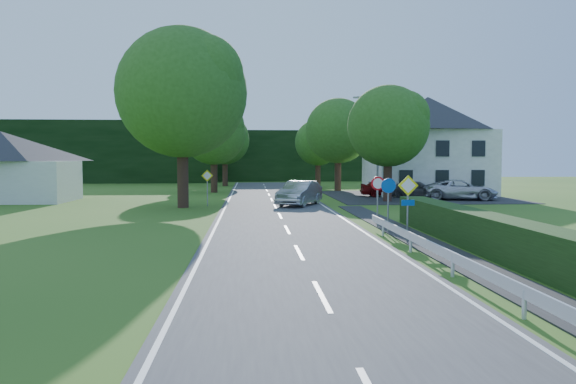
{
  "coord_description": "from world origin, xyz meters",
  "views": [
    {
      "loc": [
        -1.65,
        -12.76,
        3.24
      ],
      "look_at": [
        0.36,
        16.85,
        1.43
      ],
      "focal_mm": 35.0,
      "sensor_mm": 36.0,
      "label": 1
    }
  ],
  "objects": [
    {
      "name": "parking_pad",
      "position": [
        12.0,
        33.0,
        0.02
      ],
      "size": [
        14.0,
        16.0,
        0.04
      ],
      "primitive_type": "cube",
      "color": "black",
      "rests_on": "ground"
    },
    {
      "name": "parked_car_red",
      "position": [
        9.71,
        32.8,
        0.81
      ],
      "size": [
        4.59,
        2.07,
        1.53
      ],
      "primitive_type": "imported",
      "rotation": [
        0.0,
        0.0,
        1.51
      ],
      "color": "maroon",
      "rests_on": "parking_pad"
    },
    {
      "name": "line_edge_left",
      "position": [
        -3.25,
        20.0,
        0.04
      ],
      "size": [
        0.12,
        80.0,
        0.01
      ],
      "primitive_type": "cube",
      "color": "white",
      "rests_on": "road"
    },
    {
      "name": "streetlight",
      "position": [
        8.06,
        30.0,
        4.46
      ],
      "size": [
        2.03,
        0.18,
        8.0
      ],
      "color": "gray",
      "rests_on": "ground"
    },
    {
      "name": "sign_speed_limit",
      "position": [
        4.3,
        12.97,
        1.77
      ],
      "size": [
        0.64,
        0.11,
        2.37
      ],
      "color": "gray",
      "rests_on": "ground"
    },
    {
      "name": "tree_main",
      "position": [
        -6.0,
        24.0,
        5.82
      ],
      "size": [
        9.4,
        9.4,
        11.64
      ],
      "primitive_type": null,
      "color": "#2B5519",
      "rests_on": "ground"
    },
    {
      "name": "bungalow_left",
      "position": [
        -20.0,
        30.0,
        2.71
      ],
      "size": [
        11.0,
        6.5,
        5.2
      ],
      "color": "silver",
      "rests_on": "ground"
    },
    {
      "name": "parked_car_silver_b",
      "position": [
        14.38,
        28.93,
        0.8
      ],
      "size": [
        5.89,
        3.62,
        1.52
      ],
      "primitive_type": "imported",
      "rotation": [
        0.0,
        0.0,
        1.36
      ],
      "color": "silver",
      "rests_on": "parking_pad"
    },
    {
      "name": "parked_car_grey",
      "position": [
        11.73,
        31.38,
        0.69
      ],
      "size": [
        4.83,
        3.67,
        1.3
      ],
      "primitive_type": "imported",
      "rotation": [
        0.0,
        0.0,
        1.1
      ],
      "color": "#4B4B50",
      "rests_on": "parking_pad"
    },
    {
      "name": "treeline_left",
      "position": [
        -28.0,
        62.0,
        4.0
      ],
      "size": [
        44.0,
        6.0,
        8.0
      ],
      "primitive_type": "cube",
      "color": "black",
      "rests_on": "ground"
    },
    {
      "name": "moving_car",
      "position": [
        1.67,
        24.74,
        0.86
      ],
      "size": [
        3.62,
        5.27,
        1.64
      ],
      "primitive_type": "imported",
      "rotation": [
        0.0,
        0.0,
        -0.42
      ],
      "color": "#BCBBC0",
      "rests_on": "road"
    },
    {
      "name": "line_edge_right",
      "position": [
        3.25,
        20.0,
        0.04
      ],
      "size": [
        0.12,
        80.0,
        0.01
      ],
      "primitive_type": "cube",
      "color": "white",
      "rests_on": "road"
    },
    {
      "name": "tree_left_back",
      "position": [
        -4.5,
        52.0,
        4.04
      ],
      "size": [
        6.6,
        6.6,
        8.07
      ],
      "primitive_type": null,
      "color": "#2B5519",
      "rests_on": "ground"
    },
    {
      "name": "line_centre",
      "position": [
        0.0,
        20.0,
        0.04
      ],
      "size": [
        0.12,
        80.0,
        0.01
      ],
      "primitive_type": null,
      "color": "white",
      "rests_on": "road"
    },
    {
      "name": "footpath",
      "position": [
        4.95,
        2.0,
        0.02
      ],
      "size": [
        1.5,
        44.0,
        0.04
      ],
      "primitive_type": "cube",
      "color": "black",
      "rests_on": "ground"
    },
    {
      "name": "sign_priority_left",
      "position": [
        -4.5,
        24.98,
        1.72
      ],
      "size": [
        0.78,
        0.09,
        2.44
      ],
      "color": "gray",
      "rests_on": "ground"
    },
    {
      "name": "tree_right_mid",
      "position": [
        8.5,
        28.0,
        4.29
      ],
      "size": [
        7.0,
        7.0,
        8.58
      ],
      "primitive_type": null,
      "color": "#2B5519",
      "rests_on": "ground"
    },
    {
      "name": "tree_right_far",
      "position": [
        7.0,
        42.0,
        4.54
      ],
      "size": [
        7.4,
        7.4,
        9.09
      ],
      "primitive_type": null,
      "color": "#2B5519",
      "rests_on": "ground"
    },
    {
      "name": "tree_right_back",
      "position": [
        6.0,
        50.0,
        3.78
      ],
      "size": [
        6.2,
        6.2,
        7.56
      ],
      "primitive_type": null,
      "color": "#2B5519",
      "rests_on": "ground"
    },
    {
      "name": "tree_left_far",
      "position": [
        -5.0,
        40.0,
        4.29
      ],
      "size": [
        7.0,
        7.0,
        8.58
      ],
      "primitive_type": null,
      "color": "#2B5519",
      "rests_on": "ground"
    },
    {
      "name": "motorcycle",
      "position": [
        1.8,
        34.86,
        0.5
      ],
      "size": [
        0.87,
        1.82,
        0.92
      ],
      "primitive_type": "imported",
      "rotation": [
        0.0,
        0.0,
        0.16
      ],
      "color": "black",
      "rests_on": "road"
    },
    {
      "name": "sign_roundabout",
      "position": [
        4.3,
        10.98,
        1.67
      ],
      "size": [
        0.64,
        0.08,
        2.37
      ],
      "color": "gray",
      "rests_on": "ground"
    },
    {
      "name": "guardrail",
      "position": [
        3.85,
        -1.0,
        0.34
      ],
      "size": [
        0.12,
        26.0,
        0.69
      ],
      "primitive_type": null,
      "color": "silver",
      "rests_on": "ground"
    },
    {
      "name": "treeline_right",
      "position": [
        8.0,
        66.0,
        3.5
      ],
      "size": [
        30.0,
        5.0,
        7.0
      ],
      "primitive_type": "cube",
      "color": "black",
      "rests_on": "ground"
    },
    {
      "name": "ground",
      "position": [
        0.0,
        0.0,
        0.0
      ],
      "size": [
        160.0,
        160.0,
        0.0
      ],
      "primitive_type": "plane",
      "color": "#315B1A",
      "rests_on": "ground"
    },
    {
      "name": "parked_car_silver_a",
      "position": [
        11.24,
        34.91,
        0.87
      ],
      "size": [
        5.34,
        2.87,
        1.67
      ],
      "primitive_type": "imported",
      "rotation": [
        0.0,
        0.0,
        1.8
      ],
      "color": "silver",
      "rests_on": "parking_pad"
    },
    {
      "name": "sign_priority_right",
      "position": [
        4.3,
        7.98,
        1.8
      ],
      "size": [
        0.78,
        0.09,
        2.59
      ],
      "color": "gray",
      "rests_on": "ground"
    },
    {
      "name": "parasol",
      "position": [
        11.44,
        35.0,
        1.06
      ],
      "size": [
        2.59,
        2.63,
        2.05
      ],
      "primitive_type": "imported",
      "rotation": [
        0.0,
        0.0,
        -0.17
      ],
      "color": "red",
      "rests_on": "parking_pad"
    },
    {
      "name": "house_white",
      "position": [
        14.0,
        36.0,
        4.41
      ],
      "size": [
        10.6,
        8.4,
        8.6
      ],
      "color": "silver",
      "rests_on": "ground"
    },
    {
      "name": "road",
      "position": [
        0.0,
        20.0,
        0.02
      ],
      "size": [
        7.0,
        80.0,
        0.04
      ],
      "primitive_type": "cube",
      "color": "#3B3B3E",
      "rests_on": "ground"
    }
  ]
}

